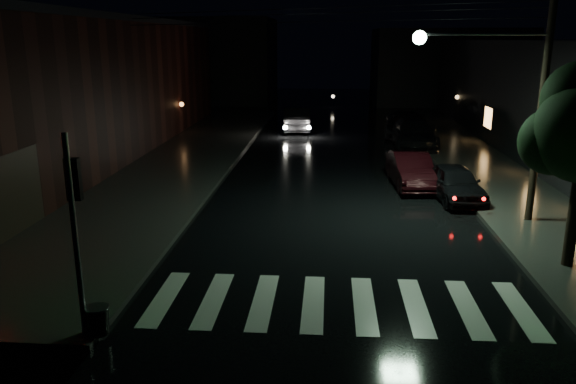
% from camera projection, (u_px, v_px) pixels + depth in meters
% --- Properties ---
extents(ground, '(120.00, 120.00, 0.00)m').
position_uv_depth(ground, '(209.00, 309.00, 13.01)').
color(ground, black).
rests_on(ground, ground).
extents(sidewalk_left, '(6.00, 44.00, 0.15)m').
position_uv_depth(sidewalk_left, '(167.00, 168.00, 26.81)').
color(sidewalk_left, '#282826').
rests_on(sidewalk_left, ground).
extents(sidewalk_right, '(4.00, 44.00, 0.15)m').
position_uv_depth(sidewalk_right, '(487.00, 174.00, 25.75)').
color(sidewalk_right, '#282826').
rests_on(sidewalk_right, ground).
extents(building_left, '(10.00, 36.00, 7.00)m').
position_uv_depth(building_left, '(38.00, 91.00, 28.33)').
color(building_left, black).
rests_on(building_left, ground).
extents(building_far_left, '(14.00, 10.00, 8.00)m').
position_uv_depth(building_far_left, '(203.00, 60.00, 55.95)').
color(building_far_left, black).
rests_on(building_far_left, ground).
extents(building_far_right, '(14.00, 10.00, 7.00)m').
position_uv_depth(building_far_right, '(447.00, 66.00, 54.39)').
color(building_far_right, black).
rests_on(building_far_right, ground).
extents(crosswalk, '(9.00, 3.00, 0.01)m').
position_uv_depth(crosswalk, '(339.00, 304.00, 13.28)').
color(crosswalk, beige).
rests_on(crosswalk, ground).
extents(signal_pole_corner, '(0.68, 0.61, 4.20)m').
position_uv_depth(signal_pole_corner, '(87.00, 270.00, 11.35)').
color(signal_pole_corner, slate).
rests_on(signal_pole_corner, ground).
extents(utility_pole, '(4.92, 0.44, 8.00)m').
position_uv_depth(utility_pole, '(522.00, 86.00, 17.91)').
color(utility_pole, black).
rests_on(utility_pole, ground).
extents(parked_car_a, '(2.02, 4.16, 1.37)m').
position_uv_depth(parked_car_a, '(455.00, 183.00, 21.67)').
color(parked_car_a, black).
rests_on(parked_car_a, ground).
extents(parked_car_b, '(1.78, 4.40, 1.42)m').
position_uv_depth(parked_car_b, '(411.00, 170.00, 23.69)').
color(parked_car_b, black).
rests_on(parked_car_b, ground).
extents(parked_car_c, '(2.36, 5.65, 1.63)m').
position_uv_depth(parked_car_c, '(414.00, 133.00, 32.27)').
color(parked_car_c, black).
rests_on(parked_car_c, ground).
extents(parked_car_d, '(3.27, 5.97, 1.58)m').
position_uv_depth(parked_car_d, '(406.00, 124.00, 35.77)').
color(parked_car_d, black).
rests_on(parked_car_d, ground).
extents(oncoming_car, '(2.02, 5.00, 1.61)m').
position_uv_depth(oncoming_car, '(297.00, 119.00, 38.06)').
color(oncoming_car, black).
rests_on(oncoming_car, ground).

